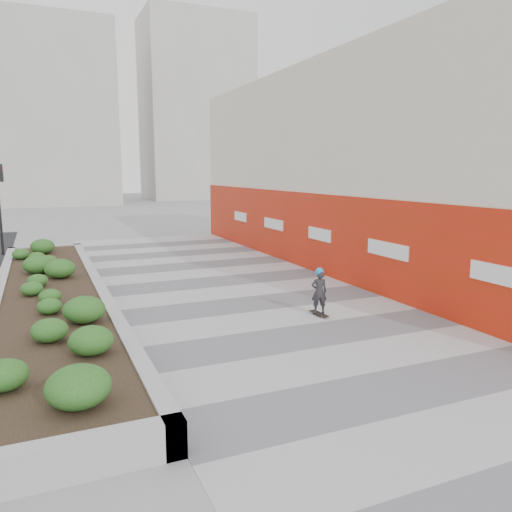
# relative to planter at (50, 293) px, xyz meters

# --- Properties ---
(ground) EXTENTS (160.00, 160.00, 0.00)m
(ground) POSITION_rel_planter_xyz_m (5.50, -7.00, -0.42)
(ground) COLOR gray
(ground) RESTS_ON ground
(walkway) EXTENTS (8.00, 36.00, 0.01)m
(walkway) POSITION_rel_planter_xyz_m (5.50, -4.00, -0.41)
(walkway) COLOR #A8A8AD
(walkway) RESTS_ON ground
(building) EXTENTS (6.04, 24.08, 8.00)m
(building) POSITION_rel_planter_xyz_m (12.48, 1.98, 3.56)
(building) COLOR beige
(building) RESTS_ON ground
(planter) EXTENTS (3.00, 18.00, 0.90)m
(planter) POSITION_rel_planter_xyz_m (0.00, 0.00, 0.00)
(planter) COLOR #9E9EA0
(planter) RESTS_ON ground
(traffic_signal_near) EXTENTS (0.33, 0.28, 4.20)m
(traffic_signal_near) POSITION_rel_planter_xyz_m (-1.73, 10.50, 2.34)
(traffic_signal_near) COLOR black
(traffic_signal_near) RESTS_ON ground
(distant_bldg_north_l) EXTENTS (16.00, 12.00, 20.00)m
(distant_bldg_north_l) POSITION_rel_planter_xyz_m (0.50, 48.00, 9.58)
(distant_bldg_north_l) COLOR #ADAAA3
(distant_bldg_north_l) RESTS_ON ground
(distant_bldg_north_r) EXTENTS (14.00, 10.00, 24.00)m
(distant_bldg_north_r) POSITION_rel_planter_xyz_m (20.50, 53.00, 11.58)
(distant_bldg_north_r) COLOR #ADAAA3
(distant_bldg_north_r) RESTS_ON ground
(manhole_cover) EXTENTS (0.44, 0.44, 0.01)m
(manhole_cover) POSITION_rel_planter_xyz_m (6.00, -4.00, -0.42)
(manhole_cover) COLOR #595654
(manhole_cover) RESTS_ON ground
(skateboarder) EXTENTS (0.49, 0.73, 1.32)m
(skateboarder) POSITION_rel_planter_xyz_m (6.58, -3.84, 0.25)
(skateboarder) COLOR beige
(skateboarder) RESTS_ON ground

